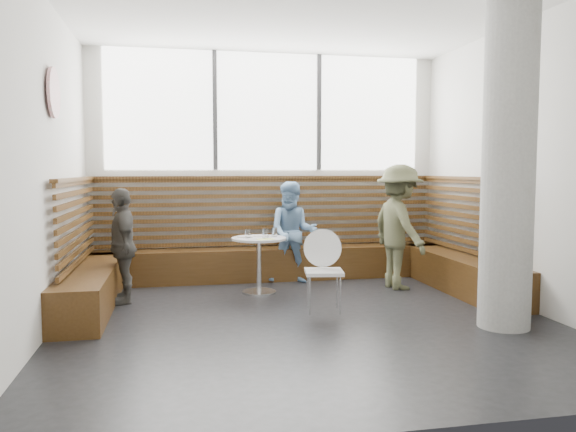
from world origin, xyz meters
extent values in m
cube|color=silver|center=(0.00, 0.00, 1.60)|extent=(5.00, 5.00, 3.20)
cube|color=black|center=(0.00, 0.00, 0.00)|extent=(5.00, 5.00, 0.01)
cube|color=white|center=(0.00, 0.00, 3.20)|extent=(5.00, 5.00, 0.01)
cube|color=white|center=(0.00, 2.48, 2.38)|extent=(4.50, 0.02, 1.65)
cube|color=#3F3F42|center=(-0.75, 2.46, 2.38)|extent=(0.06, 0.04, 1.65)
cube|color=#3F3F42|center=(0.75, 2.46, 2.38)|extent=(0.06, 0.04, 1.65)
cube|color=#3A240E|center=(0.00, 2.25, 0.23)|extent=(5.00, 0.50, 0.45)
cube|color=#3A240E|center=(-2.25, 1.25, 0.23)|extent=(0.50, 2.50, 0.45)
cube|color=#3A240E|center=(2.25, 1.25, 0.23)|extent=(0.50, 2.50, 0.45)
cube|color=#3E260F|center=(0.00, 2.42, 0.95)|extent=(4.88, 0.08, 0.98)
cube|color=#3E260F|center=(-2.42, 1.25, 0.95)|extent=(0.08, 2.38, 0.98)
cube|color=#3E260F|center=(2.42, 1.25, 0.95)|extent=(0.08, 2.38, 0.98)
cylinder|color=gray|center=(1.85, -0.60, 1.60)|extent=(0.50, 0.50, 3.20)
cylinder|color=white|center=(-2.46, 0.40, 2.30)|extent=(0.03, 0.50, 0.50)
cylinder|color=silver|center=(-0.29, 1.40, 0.01)|extent=(0.43, 0.43, 0.02)
cylinder|color=silver|center=(-0.29, 1.40, 0.35)|extent=(0.06, 0.06, 0.67)
cylinder|color=#B7B7BA|center=(-0.29, 1.40, 0.69)|extent=(0.68, 0.68, 0.03)
cube|color=white|center=(0.27, 0.34, 0.43)|extent=(0.41, 0.39, 0.04)
cylinder|color=white|center=(0.27, 0.52, 0.68)|extent=(0.43, 0.10, 0.42)
cylinder|color=silver|center=(0.10, 0.20, 0.21)|extent=(0.02, 0.02, 0.42)
cylinder|color=silver|center=(0.43, 0.20, 0.21)|extent=(0.02, 0.02, 0.42)
cylinder|color=silver|center=(0.10, 0.49, 0.21)|extent=(0.02, 0.02, 0.42)
cylinder|color=silver|center=(0.43, 0.49, 0.21)|extent=(0.02, 0.02, 0.42)
imported|color=#54573A|center=(1.54, 1.32, 0.81)|extent=(0.75, 1.12, 1.62)
imported|color=#729AC6|center=(0.26, 1.95, 0.69)|extent=(0.78, 0.68, 1.39)
imported|color=#44423E|center=(-1.92, 1.21, 0.67)|extent=(0.46, 0.83, 1.34)
cylinder|color=white|center=(-0.46, 1.47, 0.71)|extent=(0.21, 0.21, 0.01)
cylinder|color=white|center=(-0.25, 1.53, 0.71)|extent=(0.21, 0.21, 0.01)
cylinder|color=white|center=(-0.44, 1.38, 0.76)|extent=(0.07, 0.07, 0.11)
cylinder|color=white|center=(-0.22, 1.32, 0.76)|extent=(0.08, 0.08, 0.12)
cylinder|color=white|center=(-0.08, 1.46, 0.76)|extent=(0.07, 0.07, 0.11)
cube|color=#A5C64C|center=(-0.24, 1.19, 0.70)|extent=(0.24, 0.19, 0.00)
camera|label=1|loc=(-1.30, -5.51, 1.54)|focal=35.00mm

